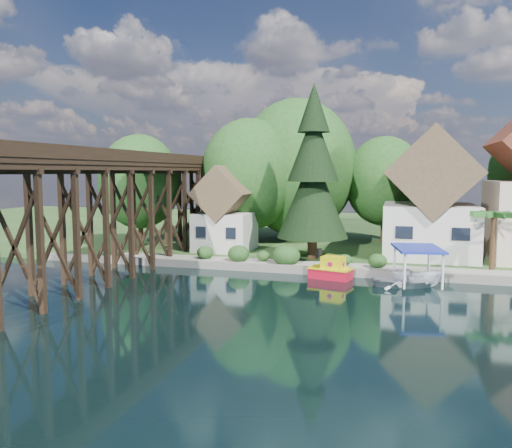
{
  "coord_description": "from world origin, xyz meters",
  "views": [
    {
      "loc": [
        4.23,
        -28.99,
        7.77
      ],
      "look_at": [
        -5.63,
        6.0,
        3.95
      ],
      "focal_mm": 35.0,
      "sensor_mm": 36.0,
      "label": 1
    }
  ],
  "objects_px": {
    "tugboat": "(331,270)",
    "boat_canopy": "(417,270)",
    "trestle_bridge": "(124,203)",
    "boat_white_a": "(404,280)",
    "shed": "(225,214)",
    "palm_tree": "(494,216)",
    "house_left": "(430,203)",
    "conifer": "(313,175)"
  },
  "relations": [
    {
      "from": "boat_white_a",
      "to": "boat_canopy",
      "type": "bearing_deg",
      "value": -88.0
    },
    {
      "from": "conifer",
      "to": "boat_white_a",
      "type": "xyz_separation_m",
      "value": [
        7.35,
        -6.47,
        -7.05
      ]
    },
    {
      "from": "conifer",
      "to": "tugboat",
      "type": "relative_size",
      "value": 4.35
    },
    {
      "from": "boat_canopy",
      "to": "palm_tree",
      "type": "bearing_deg",
      "value": 41.97
    },
    {
      "from": "conifer",
      "to": "boat_white_a",
      "type": "distance_m",
      "value": 12.07
    },
    {
      "from": "tugboat",
      "to": "boat_white_a",
      "type": "height_order",
      "value": "tugboat"
    },
    {
      "from": "conifer",
      "to": "palm_tree",
      "type": "bearing_deg",
      "value": -5.95
    },
    {
      "from": "shed",
      "to": "boat_white_a",
      "type": "xyz_separation_m",
      "value": [
        15.89,
        -8.77,
        -3.39
      ]
    },
    {
      "from": "shed",
      "to": "boat_canopy",
      "type": "bearing_deg",
      "value": -27.29
    },
    {
      "from": "conifer",
      "to": "boat_white_a",
      "type": "bearing_deg",
      "value": -41.33
    },
    {
      "from": "house_left",
      "to": "boat_white_a",
      "type": "height_order",
      "value": "house_left"
    },
    {
      "from": "tugboat",
      "to": "boat_canopy",
      "type": "bearing_deg",
      "value": -10.08
    },
    {
      "from": "house_left",
      "to": "tugboat",
      "type": "relative_size",
      "value": 3.3
    },
    {
      "from": "trestle_bridge",
      "to": "shed",
      "type": "relative_size",
      "value": 5.63
    },
    {
      "from": "boat_white_a",
      "to": "trestle_bridge",
      "type": "bearing_deg",
      "value": 83.97
    },
    {
      "from": "tugboat",
      "to": "trestle_bridge",
      "type": "bearing_deg",
      "value": -173.66
    },
    {
      "from": "house_left",
      "to": "conifer",
      "type": "distance_m",
      "value": 10.46
    },
    {
      "from": "trestle_bridge",
      "to": "palm_tree",
      "type": "height_order",
      "value": "trestle_bridge"
    },
    {
      "from": "boat_white_a",
      "to": "boat_canopy",
      "type": "distance_m",
      "value": 1.12
    },
    {
      "from": "trestle_bridge",
      "to": "conifer",
      "type": "height_order",
      "value": "conifer"
    },
    {
      "from": "trestle_bridge",
      "to": "tugboat",
      "type": "height_order",
      "value": "trestle_bridge"
    },
    {
      "from": "trestle_bridge",
      "to": "shed",
      "type": "bearing_deg",
      "value": 61.81
    },
    {
      "from": "shed",
      "to": "boat_canopy",
      "type": "relative_size",
      "value": 1.68
    },
    {
      "from": "house_left",
      "to": "palm_tree",
      "type": "relative_size",
      "value": 2.39
    },
    {
      "from": "boat_white_a",
      "to": "boat_canopy",
      "type": "relative_size",
      "value": 0.9
    },
    {
      "from": "house_left",
      "to": "trestle_bridge",
      "type": "bearing_deg",
      "value": -154.79
    },
    {
      "from": "conifer",
      "to": "palm_tree",
      "type": "xyz_separation_m",
      "value": [
        13.64,
        -1.42,
        -2.97
      ]
    },
    {
      "from": "shed",
      "to": "boat_white_a",
      "type": "bearing_deg",
      "value": -28.88
    },
    {
      "from": "trestle_bridge",
      "to": "boat_white_a",
      "type": "distance_m",
      "value": 21.47
    },
    {
      "from": "palm_tree",
      "to": "boat_canopy",
      "type": "relative_size",
      "value": 0.99
    },
    {
      "from": "house_left",
      "to": "palm_tree",
      "type": "distance_m",
      "value": 6.72
    },
    {
      "from": "trestle_bridge",
      "to": "palm_tree",
      "type": "relative_size",
      "value": 9.6
    },
    {
      "from": "conifer",
      "to": "tugboat",
      "type": "distance_m",
      "value": 8.92
    },
    {
      "from": "tugboat",
      "to": "palm_tree",
      "type": "bearing_deg",
      "value": 18.69
    },
    {
      "from": "trestle_bridge",
      "to": "boat_canopy",
      "type": "distance_m",
      "value": 22.14
    },
    {
      "from": "shed",
      "to": "palm_tree",
      "type": "height_order",
      "value": "shed"
    },
    {
      "from": "shed",
      "to": "boat_canopy",
      "type": "height_order",
      "value": "shed"
    },
    {
      "from": "palm_tree",
      "to": "boat_white_a",
      "type": "relative_size",
      "value": 1.1
    },
    {
      "from": "house_left",
      "to": "boat_canopy",
      "type": "xyz_separation_m",
      "value": [
        -1.27,
        -10.13,
        -3.97
      ]
    },
    {
      "from": "shed",
      "to": "trestle_bridge",
      "type": "bearing_deg",
      "value": -118.19
    },
    {
      "from": "palm_tree",
      "to": "boat_canopy",
      "type": "height_order",
      "value": "palm_tree"
    },
    {
      "from": "tugboat",
      "to": "boat_white_a",
      "type": "relative_size",
      "value": 0.8
    }
  ]
}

